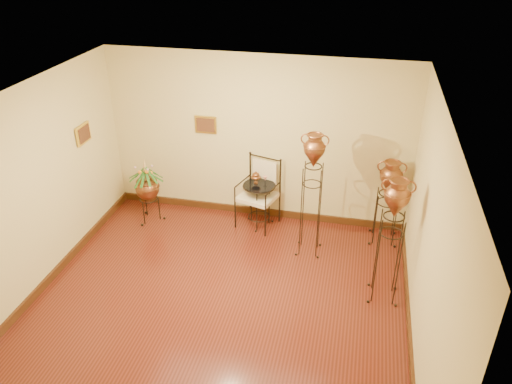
% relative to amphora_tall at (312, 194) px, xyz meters
% --- Properties ---
extents(ground, '(5.00, 5.00, 0.00)m').
position_rel_amphora_tall_xyz_m(ground, '(-1.03, -1.58, -1.01)').
color(ground, '#5B2015').
rests_on(ground, ground).
extents(room_shell, '(5.02, 5.02, 2.81)m').
position_rel_amphora_tall_xyz_m(room_shell, '(-1.03, -1.57, 0.72)').
color(room_shell, beige).
rests_on(room_shell, ground).
extents(amphora_tall, '(0.48, 0.48, 1.98)m').
position_rel_amphora_tall_xyz_m(amphora_tall, '(0.00, 0.00, 0.00)').
color(amphora_tall, black).
rests_on(amphora_tall, ground).
extents(amphora_mid, '(0.42, 0.42, 1.83)m').
position_rel_amphora_tall_xyz_m(amphora_mid, '(1.12, -0.85, -0.09)').
color(amphora_mid, black).
rests_on(amphora_mid, ground).
extents(amphora_short, '(0.54, 0.54, 1.41)m').
position_rel_amphora_tall_xyz_m(amphora_short, '(1.12, 0.57, -0.31)').
color(amphora_short, black).
rests_on(amphora_short, ground).
extents(planter_urn, '(0.65, 0.65, 1.17)m').
position_rel_amphora_tall_xyz_m(planter_urn, '(-2.77, 0.33, -0.36)').
color(planter_urn, black).
rests_on(planter_urn, ground).
extents(armchair, '(0.79, 0.76, 1.16)m').
position_rel_amphora_tall_xyz_m(armchair, '(-0.94, 0.57, -0.43)').
color(armchair, black).
rests_on(armchair, ground).
extents(side_table, '(0.57, 0.57, 0.96)m').
position_rel_amphora_tall_xyz_m(side_table, '(-0.91, 0.57, -0.61)').
color(side_table, black).
rests_on(side_table, ground).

